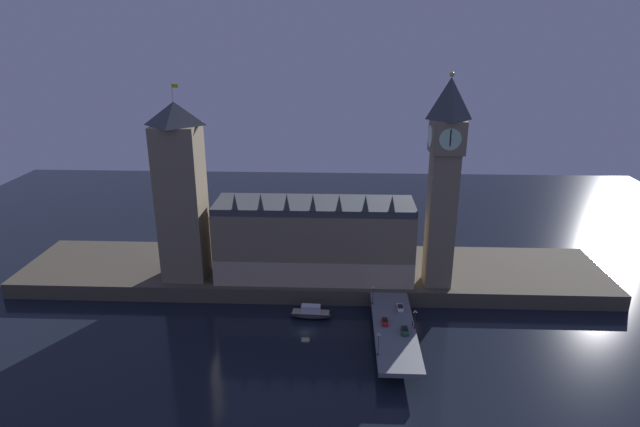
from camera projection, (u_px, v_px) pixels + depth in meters
name	position (u px, v px, depth m)	size (l,w,h in m)	color
ground_plane	(305.00, 333.00, 170.46)	(400.00, 400.00, 0.00)	black
embankment	(312.00, 272.00, 206.33)	(220.00, 42.00, 5.68)	#4C4438
parliament_hall	(314.00, 239.00, 193.35)	(70.61, 21.74, 33.79)	#7F7056
clock_tower	(444.00, 178.00, 178.65)	(11.23, 11.34, 73.41)	#7F7056
victoria_tower	(181.00, 192.00, 187.32)	(15.31, 15.31, 69.28)	#7F7056
bridge	(394.00, 332.00, 163.28)	(12.62, 46.00, 5.60)	slate
car_northbound_lead	(385.00, 321.00, 165.08)	(1.93, 4.35, 1.44)	red
car_southbound_lead	(405.00, 330.00, 160.00)	(2.11, 4.61, 1.56)	#235633
car_southbound_trail	(400.00, 308.00, 173.20)	(2.10, 4.73, 1.39)	white
pedestrian_mid_walk	(412.00, 323.00, 163.78)	(0.38, 0.38, 1.77)	black
street_lamp_near	(379.00, 342.00, 147.71)	(1.34, 0.60, 7.03)	#2D3333
street_lamp_mid	(415.00, 317.00, 161.32)	(1.34, 0.60, 6.10)	#2D3333
street_lamp_far	(373.00, 293.00, 175.60)	(1.34, 0.60, 6.49)	#2D3333
boat_upstream	(311.00, 313.00, 178.71)	(14.21, 5.07, 4.71)	#28282D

